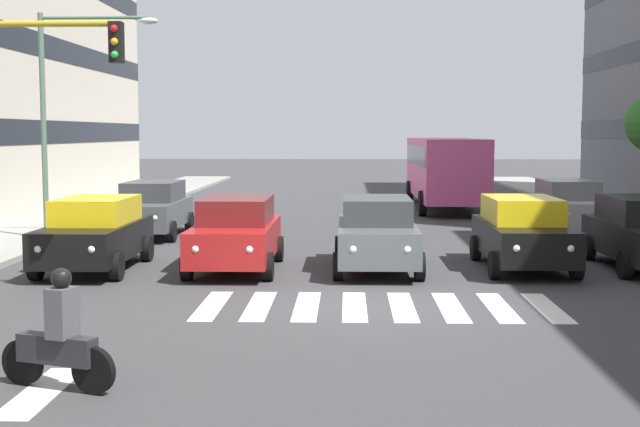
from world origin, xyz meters
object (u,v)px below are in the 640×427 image
Objects in this scene: car_3 at (236,233)px; car_row2_0 at (568,206)px; motorcycle_with_rider at (59,340)px; street_lamp_right at (65,98)px; car_1 at (522,232)px; car_row2_1 at (153,208)px; car_2 at (377,233)px; car_4 at (95,233)px; bus_behind_traffic at (444,165)px.

car_3 is 1.00× the size of car_row2_0.
motorcycle_with_rider is 15.63m from street_lamp_right.
car_row2_0 is at bearing -111.59° from car_1.
car_row2_0 and car_row2_1 have the same top height.
car_row2_1 is at bearing -62.15° from car_3.
car_2 and car_row2_0 have the same top height.
car_4 is at bearing -76.25° from motorcycle_with_rider.
car_row2_1 is at bearing -88.69° from car_4.
street_lamp_right is at bearing 39.59° from car_row2_1.
car_4 is at bearing 2.54° from car_1.
motorcycle_with_rider is (7.84, 9.97, -0.24)m from car_1.
car_3 is at bearing 68.24° from bus_behind_traffic.
car_1 is 1.00× the size of car_3.
car_2 is at bearing -178.11° from car_4.
street_lamp_right is at bearing -72.33° from motorcycle_with_rider.
car_3 is 0.68× the size of street_lamp_right.
motorcycle_with_rider is at bearing 65.93° from car_2.
car_4 is 0.42× the size of bus_behind_traffic.
car_3 is 1.00× the size of car_row2_1.
motorcycle_with_rider is at bearing 107.67° from street_lamp_right.
car_1 is 8.17m from car_row2_0.
car_2 and car_3 have the same top height.
car_row2_0 is (-13.18, -8.05, 0.00)m from car_4.
car_1 is 0.42× the size of bus_behind_traffic.
car_2 and car_row2_1 have the same top height.
car_2 is at bearing 152.14° from street_lamp_right.
car_2 is 9.43m from car_row2_1.
car_2 is at bearing 3.79° from car_1.
car_1 is at bearing -128.17° from motorcycle_with_rider.
car_1 is at bearing -177.46° from car_4.
car_3 is at bearing 2.89° from car_1.
car_1 and car_row2_1 have the same top height.
car_3 is (6.83, 0.34, 0.00)m from car_1.
car_1 is 1.00× the size of car_row2_0.
bus_behind_traffic is at bearing -90.00° from car_1.
car_row2_0 is at bearing -168.69° from street_lamp_right.
car_4 is 20.02m from bus_behind_traffic.
bus_behind_traffic reaches higher than motorcycle_with_rider.
car_row2_0 is 0.42× the size of bus_behind_traffic.
car_2 is 3.34m from car_3.
car_2 is 1.00× the size of car_row2_0.
car_row2_0 is (-3.01, -7.60, 0.00)m from car_1.
car_row2_1 is at bearing -43.55° from car_2.
car_row2_0 is (-6.49, -7.83, 0.00)m from car_2.
car_row2_0 is 9.69m from bus_behind_traffic.
motorcycle_with_rider is at bearing 51.83° from car_1.
car_row2_1 is (10.32, -6.27, 0.00)m from car_1.
car_4 and car_row2_0 have the same top height.
car_3 is at bearing 117.85° from car_row2_1.
car_3 is at bearing 139.21° from street_lamp_right.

